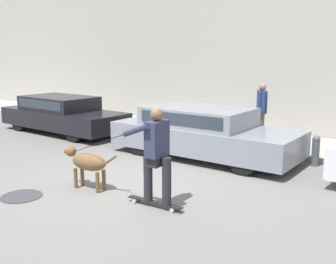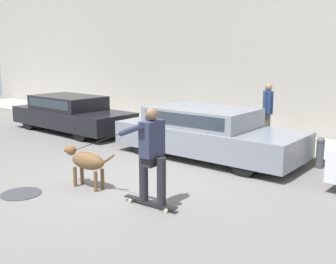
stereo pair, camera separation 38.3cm
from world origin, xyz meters
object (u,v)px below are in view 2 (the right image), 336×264
Objects in this scene: fire_hydrant at (320,152)px; skateboarder at (152,152)px; parked_car_1 at (206,133)px; parked_car_0 at (71,114)px; pedestrian_with_bag at (267,111)px; dog at (86,161)px.

skateboarder is at bearing -108.96° from fire_hydrant.
parked_car_1 is 6.50× the size of fire_hydrant.
skateboarder is at bearing -71.44° from parked_car_1.
parked_car_0 is 6.30m from pedestrian_with_bag.
parked_car_1 is at bearing -162.22° from fire_hydrant.
pedestrian_with_bag reaches higher than fire_hydrant.
pedestrian_with_bag is at bearing 149.46° from fire_hydrant.
parked_car_1 is 2.86× the size of pedestrian_with_bag.
skateboarder is 5.12m from pedestrian_with_bag.
fire_hydrant is at bearing 7.26° from parked_car_0.
dog is at bearing -2.17° from skateboarder.
skateboarder is at bearing 175.13° from dog.
parked_car_1 is 3.46m from skateboarder.
parked_car_1 is (5.28, -0.00, 0.02)m from parked_car_0.
pedestrian_with_bag is at bearing -89.02° from skateboarder.
dog is at bearing -136.00° from pedestrian_with_bag.
pedestrian_with_bag is 2.16m from fire_hydrant.
parked_car_0 is 5.28m from parked_car_1.
parked_car_0 is 7.82m from fire_hydrant.
pedestrian_with_bag is at bearing -109.44° from dog.
parked_car_1 is 2.63m from fire_hydrant.
parked_car_0 is at bearing -174.14° from fire_hydrant.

